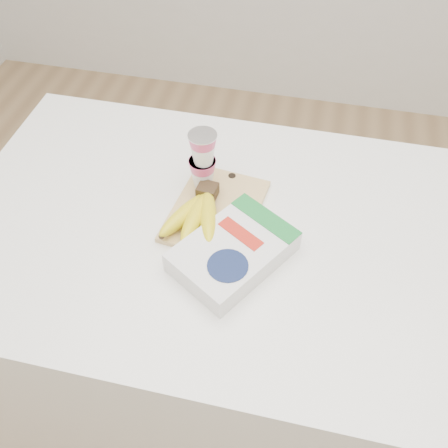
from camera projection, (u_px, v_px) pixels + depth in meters
name	position (u px, v px, depth m)	size (l,w,h in m)	color
room	(207.00, 91.00, 0.93)	(4.00, 4.00, 4.00)	tan
table	(214.00, 325.00, 1.58)	(1.29, 0.86, 0.97)	white
cutting_board	(216.00, 210.00, 1.24)	(0.20, 0.28, 0.01)	#DAC678
bananas	(197.00, 214.00, 1.19)	(0.16, 0.21, 0.07)	#382816
yogurt_stack	(203.00, 159.00, 1.23)	(0.07, 0.07, 0.17)	white
cereal_box	(233.00, 252.00, 1.13)	(0.29, 0.32, 0.06)	silver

